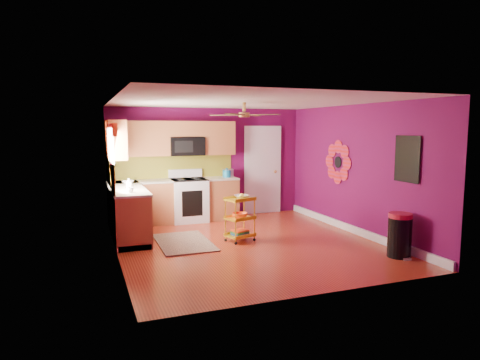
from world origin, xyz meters
name	(u,v)px	position (x,y,z in m)	size (l,w,h in m)	color
ground	(248,243)	(0.00, 0.00, 0.00)	(5.00, 5.00, 0.00)	maroon
room_envelope	(250,152)	(0.03, 0.00, 1.63)	(4.54, 5.04, 2.52)	#600A44
lower_cabinets	(155,207)	(-1.35, 1.82, 0.43)	(2.81, 2.31, 0.94)	brown
electric_range	(189,200)	(-0.55, 2.17, 0.48)	(0.76, 0.66, 1.13)	white
upper_cabinetry	(156,140)	(-1.24, 2.17, 1.80)	(2.80, 2.30, 1.26)	brown
left_window	(111,146)	(-2.22, 1.05, 1.74)	(0.08, 1.35, 1.08)	white
panel_door	(263,171)	(1.35, 2.47, 1.02)	(0.95, 0.11, 2.15)	white
right_wall_art	(366,161)	(2.23, -0.34, 1.44)	(0.04, 2.74, 1.04)	black
ceiling_fan	(244,114)	(0.00, 0.20, 2.29)	(1.01, 1.01, 0.26)	#BF8C3F
shag_rug	(184,242)	(-1.07, 0.42, 0.01)	(0.91, 1.49, 0.02)	black
rolling_cart	(240,217)	(-0.08, 0.20, 0.45)	(0.57, 0.48, 0.88)	yellow
trash_can	(400,235)	(1.96, -1.59, 0.35)	(0.41, 0.43, 0.71)	black
teal_kettle	(227,173)	(0.36, 2.22, 1.02)	(0.18, 0.18, 0.21)	#15759D
toaster	(228,173)	(0.40, 2.27, 1.03)	(0.22, 0.15, 0.18)	beige
soap_bottle_a	(128,184)	(-1.94, 1.08, 1.03)	(0.08, 0.09, 0.19)	#EA3F72
soap_bottle_b	(129,183)	(-1.89, 1.38, 1.02)	(0.12, 0.12, 0.15)	white
counter_dish	(128,182)	(-1.88, 1.83, 0.97)	(0.25, 0.25, 0.06)	white
counter_cup	(130,190)	(-1.96, 0.61, 0.98)	(0.11, 0.11, 0.09)	white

